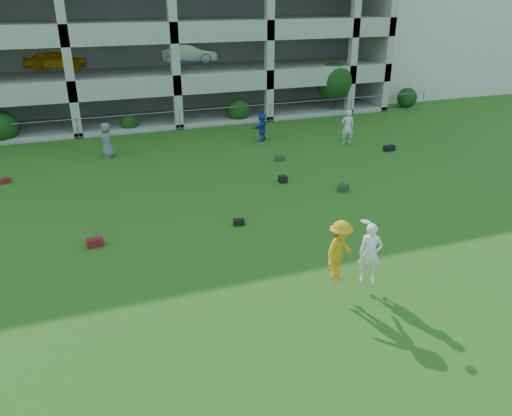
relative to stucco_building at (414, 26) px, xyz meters
name	(u,v)px	position (x,y,z in m)	size (l,w,h in m)	color
ground	(313,287)	(-23.00, -28.00, -5.00)	(100.00, 100.00, 0.00)	#235114
stucco_building	(414,26)	(0.00, 0.00, 0.00)	(16.00, 14.00, 10.00)	beige
bystander_c	(107,140)	(-27.64, -13.16, -4.10)	(0.88, 0.57, 1.80)	slate
bystander_d	(262,127)	(-19.06, -13.03, -4.19)	(1.50, 0.48, 1.62)	#203794
bystander_e	(348,127)	(-14.80, -15.27, -4.02)	(0.71, 0.47, 1.95)	silver
bag_red_a	(95,242)	(-28.89, -23.18, -4.86)	(0.55, 0.30, 0.28)	maroon
bag_black_b	(239,222)	(-23.76, -23.26, -4.89)	(0.40, 0.25, 0.22)	black
bag_green_c	(343,188)	(-18.43, -21.51, -4.87)	(0.50, 0.35, 0.26)	#15391C
crate_d	(283,179)	(-20.52, -19.69, -4.85)	(0.35, 0.35, 0.30)	black
bag_black_e	(389,148)	(-13.28, -17.21, -4.85)	(0.60, 0.30, 0.30)	black
bag_red_f	(5,181)	(-32.37, -15.57, -4.88)	(0.45, 0.28, 0.24)	#5C0F1F
bag_green_g	(279,158)	(-19.49, -16.76, -4.88)	(0.50, 0.30, 0.25)	#183B15
frisbee_contest	(348,252)	(-22.30, -28.63, -3.63)	(2.02, 1.19, 2.08)	orange
parking_garage	(150,19)	(-23.01, -0.30, 1.01)	(30.00, 14.00, 12.00)	#9E998C
fence	(180,120)	(-23.00, -9.00, -4.39)	(36.06, 0.06, 1.20)	gray
shrub_row	(246,98)	(-18.41, -8.30, -3.49)	(34.38, 2.52, 3.50)	#163D11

